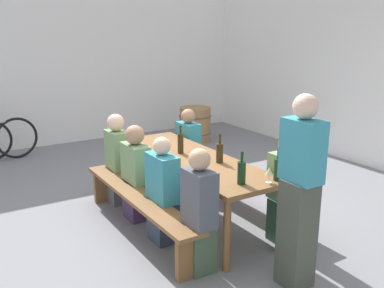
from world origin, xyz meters
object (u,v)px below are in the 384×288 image
Objects in this scene: wine_glass_0 at (269,172)px; seated_guest_near_3 at (199,214)px; standing_host at (299,196)px; tasting_table at (192,163)px; wine_bottle_2 at (220,152)px; seated_guest_near_0 at (117,161)px; wine_glass_1 at (136,131)px; seated_guest_near_1 at (136,175)px; bench_near at (138,202)px; seated_guest_near_2 at (163,193)px; seated_guest_far_1 at (286,191)px; wine_bottle_1 at (181,143)px; bench_far at (239,179)px; wine_barrel at (195,124)px; wine_bottle_0 at (278,169)px; seated_guest_far_0 at (188,150)px; wine_bottle_3 at (242,172)px.

seated_guest_near_3 is at bearing -99.38° from wine_glass_0.
tasting_table is at bearing 2.00° from standing_host.
wine_bottle_2 is 1.45m from seated_guest_near_0.
wine_glass_0 is at bearing 11.03° from wine_glass_1.
wine_glass_1 is 0.12× the size of standing_host.
seated_guest_near_1 is at bearing 16.69° from standing_host.
bench_near is 2.05× the size of seated_guest_near_2.
seated_guest_far_1 is 0.83m from standing_host.
bench_near is at bearing -24.59° from wine_glass_1.
wine_bottle_1 is at bearing -55.23° from seated_guest_near_0.
seated_guest_far_1 is (0.96, -0.15, 0.19)m from bench_far.
wine_barrel is (-2.10, 2.20, -0.55)m from wine_glass_1.
seated_guest_near_0 is at bearing -160.88° from wine_glass_0.
wine_bottle_0 reaches higher than tasting_table.
wine_bottle_1 is at bearing -18.02° from seated_guest_near_1.
standing_host is (2.54, -0.47, 0.29)m from seated_guest_far_0.
tasting_table is 7.88× the size of wine_bottle_0.
wine_glass_1 is (-2.06, -0.40, 0.03)m from wine_glass_0.
seated_guest_near_3 reaches higher than wine_bottle_1.
wine_barrel is at bearing 145.12° from wine_bottle_1.
seated_guest_near_1 is 1.01× the size of seated_guest_far_0.
wine_glass_0 is (1.09, 0.84, 0.50)m from bench_near.
bench_near is at bearing -138.16° from wine_bottle_0.
wine_bottle_3 is at bearing 1.79° from seated_guest_far_1.
standing_host is (1.95, 0.58, 0.28)m from seated_guest_near_1.
wine_bottle_0 is 2.11m from wine_glass_1.
seated_guest_far_0 is (-0.60, 1.06, -0.01)m from seated_guest_near_1.
wine_bottle_1 is at bearing -165.98° from wine_bottle_0.
wine_glass_1 is at bearing -175.11° from wine_bottle_3.
wine_bottle_2 is 0.28× the size of seated_guest_near_2.
wine_bottle_3 is at bearing -1.78° from wine_bottle_1.
wine_bottle_2 is 0.76m from seated_guest_near_2.
bench_near is at bearing -111.89° from wine_bottle_2.
seated_guest_far_1 is at bearing 21.61° from wine_glass_1.
wine_barrel is (-3.06, 1.97, -0.34)m from tasting_table.
wine_barrel is at bearing 58.31° from seated_guest_near_3.
seated_guest_near_0 is (-1.99, -0.81, -0.31)m from wine_bottle_0.
wine_bottle_0 reaches higher than bench_far.
wine_bottle_1 is (-0.20, 0.65, 0.51)m from bench_near.
seated_guest_near_0 is (-0.91, -1.21, 0.19)m from bench_far.
wine_bottle_1 is 1.05× the size of wine_bottle_3.
wine_bottle_3 is at bearing -105.59° from wine_bottle_0.
seated_guest_near_2 reaches higher than wine_bottle_0.
wine_glass_1 is (-0.77, -0.20, 0.01)m from wine_bottle_1.
seated_guest_near_2 is at bearing -61.45° from tasting_table.
wine_bottle_1 is at bearing -170.73° from tasting_table.
wine_bottle_2 is at bearing -178.31° from wine_glass_0.
seated_guest_near_1 is 1.69m from seated_guest_far_1.
wine_bottle_0 reaches higher than wine_glass_0.
seated_guest_near_2 is at bearing -93.65° from wine_bottle_2.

